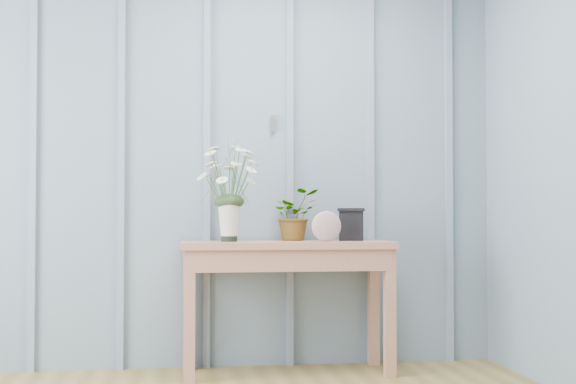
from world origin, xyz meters
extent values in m
cube|color=gray|center=(0.00, 2.25, 1.25)|extent=(4.00, 0.01, 2.50)
cube|color=#A3A2A7|center=(0.65, 2.23, 1.45)|extent=(0.03, 0.01, 0.10)
cube|color=gray|center=(-0.75, 2.23, 1.25)|extent=(0.04, 0.03, 2.50)
cube|color=gray|center=(-0.25, 2.23, 1.25)|extent=(0.04, 0.03, 2.50)
cube|color=gray|center=(0.25, 2.23, 1.25)|extent=(0.04, 0.03, 2.50)
cube|color=gray|center=(0.75, 2.23, 1.25)|extent=(0.04, 0.03, 2.50)
cube|color=gray|center=(1.25, 2.23, 1.25)|extent=(0.04, 0.03, 2.50)
cube|color=gray|center=(1.75, 2.23, 1.25)|extent=(0.04, 0.03, 2.50)
cube|color=#B06F56|center=(0.70, 1.99, 0.73)|extent=(1.20, 0.45, 0.04)
cube|color=#B06F56|center=(0.70, 1.99, 0.65)|extent=(1.13, 0.42, 0.12)
cube|color=#B06F56|center=(0.14, 1.81, 0.35)|extent=(0.06, 0.06, 0.71)
cube|color=#B06F56|center=(1.25, 1.81, 0.35)|extent=(0.06, 0.06, 0.71)
cube|color=#B06F56|center=(0.14, 2.17, 0.35)|extent=(0.06, 0.06, 0.71)
cube|color=#B06F56|center=(1.25, 2.17, 0.35)|extent=(0.06, 0.06, 0.71)
cylinder|color=black|center=(0.36, 1.97, 0.78)|extent=(0.09, 0.09, 0.06)
cone|color=silver|center=(0.36, 1.97, 0.87)|extent=(0.14, 0.14, 0.22)
ellipsoid|color=#20381A|center=(0.36, 1.97, 0.98)|extent=(0.17, 0.14, 0.09)
imported|color=#20381A|center=(0.76, 2.12, 0.90)|extent=(0.33, 0.31, 0.30)
ellipsoid|color=#854A56|center=(0.91, 1.91, 0.84)|extent=(0.18, 0.06, 0.17)
cube|color=black|center=(1.08, 2.03, 0.84)|extent=(0.16, 0.14, 0.17)
cube|color=black|center=(1.08, 2.03, 0.93)|extent=(0.18, 0.16, 0.02)
camera|label=1|loc=(0.05, -2.54, 0.90)|focal=50.00mm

